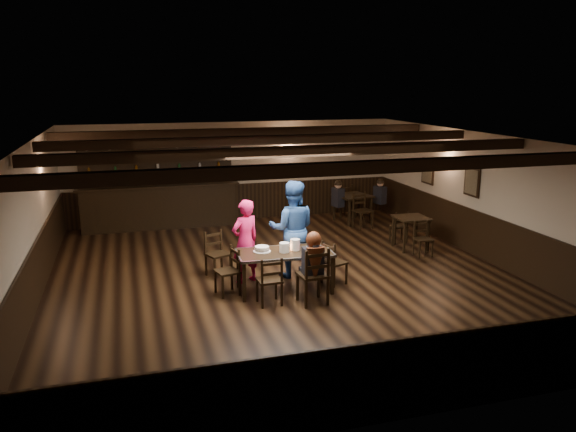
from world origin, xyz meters
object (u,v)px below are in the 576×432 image
object	(u,v)px
bar_counter	(159,200)
man_blue	(292,229)
dining_table	(284,255)
chair_near_right	(315,272)
woman_pink	(245,241)
cake	(262,249)
chair_near_left	(270,278)

from	to	relation	value
bar_counter	man_blue	bearing A→B (deg)	-64.26
dining_table	chair_near_right	xyz separation A→B (m)	(0.32, -0.79, -0.09)
woman_pink	bar_counter	world-z (taller)	bar_counter
man_blue	cake	size ratio (longest dim) A/B	5.96
dining_table	cake	xyz separation A→B (m)	(-0.39, 0.11, 0.11)
chair_near_left	chair_near_right	size ratio (longest dim) A/B	0.85
dining_table	cake	distance (m)	0.42
dining_table	woman_pink	xyz separation A→B (m)	(-0.58, 0.68, 0.12)
chair_near_left	cake	bearing A→B (deg)	87.72
woman_pink	man_blue	xyz separation A→B (m)	(0.95, 0.08, 0.15)
cake	bar_counter	size ratio (longest dim) A/B	0.08
dining_table	man_blue	bearing A→B (deg)	63.70
cake	dining_table	bearing A→B (deg)	-15.84
chair_near_left	bar_counter	world-z (taller)	bar_counter
cake	bar_counter	world-z (taller)	bar_counter
cake	bar_counter	bearing A→B (deg)	105.62
dining_table	woman_pink	size ratio (longest dim) A/B	1.10
chair_near_left	cake	distance (m)	0.78
dining_table	man_blue	size ratio (longest dim) A/B	0.92
bar_counter	cake	bearing A→B (deg)	-74.38
chair_near_left	bar_counter	xyz separation A→B (m)	(-1.46, 6.04, 0.22)
dining_table	cake	size ratio (longest dim) A/B	5.50
woman_pink	cake	size ratio (longest dim) A/B	5.02
dining_table	chair_near_left	xyz separation A→B (m)	(-0.42, -0.61, -0.18)
dining_table	bar_counter	world-z (taller)	bar_counter
cake	man_blue	bearing A→B (deg)	40.09
bar_counter	chair_near_right	bearing A→B (deg)	-70.55
cake	woman_pink	bearing A→B (deg)	108.27
chair_near_left	man_blue	bearing A→B (deg)	59.87
chair_near_left	cake	world-z (taller)	chair_near_left
man_blue	bar_counter	bearing A→B (deg)	-48.15
chair_near_right	cake	world-z (taller)	chair_near_right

